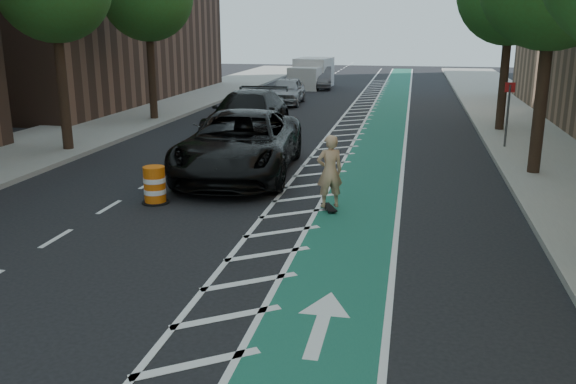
% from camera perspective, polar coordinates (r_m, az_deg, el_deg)
% --- Properties ---
extents(ground, '(120.00, 120.00, 0.00)m').
position_cam_1_polar(ground, '(12.73, -8.53, -5.31)').
color(ground, black).
rests_on(ground, ground).
extents(bike_lane, '(2.00, 90.00, 0.01)m').
position_cam_1_polar(bike_lane, '(21.66, 8.13, 3.35)').
color(bike_lane, '#165043').
rests_on(bike_lane, ground).
extents(buffer_strip, '(1.40, 90.00, 0.01)m').
position_cam_1_polar(buffer_strip, '(21.80, 4.19, 3.53)').
color(buffer_strip, silver).
rests_on(buffer_strip, ground).
extents(sidewalk_right, '(5.00, 90.00, 0.15)m').
position_cam_1_polar(sidewalk_right, '(22.26, 25.08, 2.54)').
color(sidewalk_right, gray).
rests_on(sidewalk_right, ground).
extents(sidewalk_left, '(5.00, 90.00, 0.15)m').
position_cam_1_polar(sidewalk_left, '(25.59, -21.11, 4.47)').
color(sidewalk_left, gray).
rests_on(sidewalk_left, ground).
extents(curb_right, '(0.12, 90.00, 0.16)m').
position_cam_1_polar(curb_right, '(21.80, 18.83, 2.95)').
color(curb_right, gray).
rests_on(curb_right, ground).
extents(curb_left, '(0.12, 90.00, 0.16)m').
position_cam_1_polar(curb_left, '(24.37, -16.23, 4.40)').
color(curb_left, gray).
rests_on(curb_left, ground).
extents(sign_post, '(0.35, 0.08, 2.47)m').
position_cam_1_polar(sign_post, '(23.62, 19.86, 6.90)').
color(sign_post, '#4C4C4C').
rests_on(sign_post, ground).
extents(skateboard, '(0.50, 0.76, 0.10)m').
position_cam_1_polar(skateboard, '(15.17, 3.85, -1.44)').
color(skateboard, black).
rests_on(skateboard, ground).
extents(skateboarder, '(0.78, 0.67, 1.81)m').
position_cam_1_polar(skateboarder, '(14.93, 3.92, 1.95)').
color(skateboarder, tan).
rests_on(skateboarder, skateboard).
extents(suv_near, '(3.76, 7.18, 1.93)m').
position_cam_1_polar(suv_near, '(18.68, -4.50, 4.53)').
color(suv_near, black).
rests_on(suv_near, ground).
extents(suv_far, '(2.66, 6.40, 1.85)m').
position_cam_1_polar(suv_far, '(25.19, -3.80, 7.26)').
color(suv_far, black).
rests_on(suv_far, ground).
extents(car_silver, '(2.03, 4.60, 1.54)m').
position_cam_1_polar(car_silver, '(35.80, -0.12, 9.45)').
color(car_silver, gray).
rests_on(car_silver, ground).
extents(car_grey, '(2.26, 4.88, 1.55)m').
position_cam_1_polar(car_grey, '(45.09, 3.00, 10.65)').
color(car_grey, '#58575C').
rests_on(car_grey, ground).
extents(box_truck, '(2.73, 5.26, 2.11)m').
position_cam_1_polar(box_truck, '(45.44, 2.22, 10.95)').
color(box_truck, silver).
rests_on(box_truck, ground).
extents(barrel_a, '(0.71, 0.71, 0.97)m').
position_cam_1_polar(barrel_a, '(16.05, -12.36, 0.56)').
color(barrel_a, '#D95E0B').
rests_on(barrel_a, ground).
extents(barrel_b, '(0.63, 0.63, 0.85)m').
position_cam_1_polar(barrel_b, '(26.02, -1.95, 6.39)').
color(barrel_b, '#DF430B').
rests_on(barrel_b, ground).
extents(barrel_c, '(0.60, 0.60, 0.82)m').
position_cam_1_polar(barrel_c, '(27.58, -2.46, 6.86)').
color(barrel_c, orange).
rests_on(barrel_c, ground).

